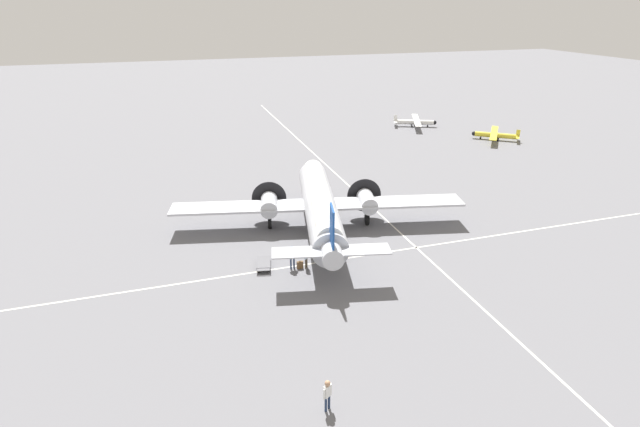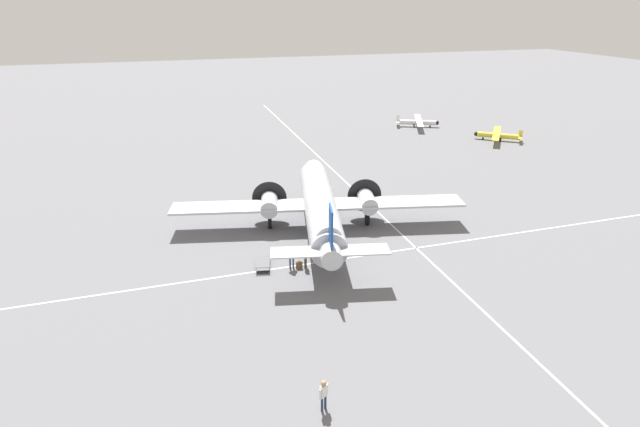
# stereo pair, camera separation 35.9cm
# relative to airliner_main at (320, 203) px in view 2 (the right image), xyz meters

# --- Properties ---
(ground_plane) EXTENTS (300.00, 300.00, 0.00)m
(ground_plane) POSITION_rel_airliner_main_xyz_m (0.10, 0.44, -2.64)
(ground_plane) COLOR slate
(apron_line_eastwest) EXTENTS (120.00, 0.16, 0.01)m
(apron_line_eastwest) POSITION_rel_airliner_main_xyz_m (0.10, 5.77, -2.64)
(apron_line_eastwest) COLOR silver
(apron_line_eastwest) RESTS_ON ground_plane
(apron_line_northsouth) EXTENTS (0.16, 120.00, 0.01)m
(apron_line_northsouth) POSITION_rel_airliner_main_xyz_m (-6.65, 0.44, -2.64)
(apron_line_northsouth) COLOR silver
(apron_line_northsouth) RESTS_ON ground_plane
(airliner_main) EXTENTS (26.12, 20.26, 6.16)m
(airliner_main) POSITION_rel_airliner_main_xyz_m (0.00, 0.00, 0.00)
(airliner_main) COLOR silver
(airliner_main) RESTS_ON ground_plane
(crew_foreground) EXTENTS (0.54, 0.40, 1.83)m
(crew_foreground) POSITION_rel_airliner_main_xyz_m (6.09, 20.56, -1.52)
(crew_foreground) COLOR navy
(crew_foreground) RESTS_ON ground_plane
(passenger_boarding) EXTENTS (0.41, 0.52, 1.78)m
(passenger_boarding) POSITION_rel_airliner_main_xyz_m (3.05, 6.27, -1.52)
(passenger_boarding) COLOR #473D2D
(passenger_boarding) RESTS_ON ground_plane
(ramp_agent) EXTENTS (0.62, 0.35, 1.85)m
(ramp_agent) POSITION_rel_airliner_main_xyz_m (4.10, 6.06, -1.48)
(ramp_agent) COLOR navy
(ramp_agent) RESTS_ON ground_plane
(suitcase_near_door) EXTENTS (0.48, 0.20, 0.63)m
(suitcase_near_door) POSITION_rel_airliner_main_xyz_m (3.55, 6.23, -2.34)
(suitcase_near_door) COLOR brown
(suitcase_near_door) RESTS_ON ground_plane
(baggage_cart) EXTENTS (1.53, 2.56, 0.56)m
(baggage_cart) POSITION_rel_airliner_main_xyz_m (6.15, 5.15, -2.36)
(baggage_cart) COLOR #56565B
(baggage_cart) RESTS_ON ground_plane
(light_aircraft_distant) EXTENTS (6.85, 7.79, 1.79)m
(light_aircraft_distant) POSITION_rel_airliner_main_xyz_m (-34.29, -22.41, -1.86)
(light_aircraft_distant) COLOR yellow
(light_aircraft_distant) RESTS_ON ground_plane
(light_aircraft_taxiing) EXTENTS (6.97, 8.98, 1.84)m
(light_aircraft_taxiing) POSITION_rel_airliner_main_xyz_m (-27.16, -33.70, -1.85)
(light_aircraft_taxiing) COLOR white
(light_aircraft_taxiing) RESTS_ON ground_plane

